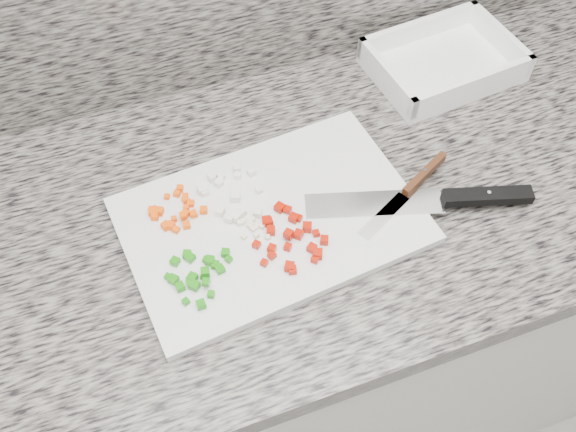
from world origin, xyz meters
The scene contains 11 objects.
cabinet centered at (0.00, 1.44, 0.43)m, with size 3.92×0.62×0.86m, color silver.
countertop centered at (0.00, 1.44, 0.88)m, with size 3.96×0.64×0.04m, color slate.
cutting_board centered at (-0.04, 1.40, 0.91)m, with size 0.44×0.29×0.01m, color silver.
carrot_pile centered at (-0.18, 1.46, 0.92)m, with size 0.09×0.09×0.02m.
onion_pile centered at (-0.09, 1.46, 0.92)m, with size 0.10×0.11×0.01m.
green_pepper_pile centered at (-0.17, 1.34, 0.92)m, with size 0.10×0.10×0.02m.
red_pepper_pile centered at (-0.03, 1.35, 0.92)m, with size 0.11×0.13×0.02m.
garlic_pile centered at (-0.07, 1.39, 0.92)m, with size 0.05×0.05×0.01m.
chef_knife centered at (0.23, 1.34, 0.92)m, with size 0.35×0.14×0.02m.
paring_knife centered at (0.19, 1.38, 0.92)m, with size 0.19×0.11×0.02m.
tray centered at (0.37, 1.62, 0.92)m, with size 0.27×0.21×0.05m.
Camera 1 is at (-0.21, 0.86, 1.70)m, focal length 40.00 mm.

